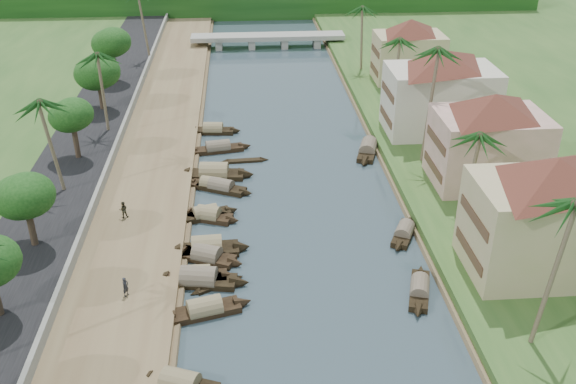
{
  "coord_description": "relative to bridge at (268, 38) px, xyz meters",
  "views": [
    {
      "loc": [
        -5.25,
        -44.86,
        32.36
      ],
      "look_at": [
        -0.93,
        11.6,
        2.0
      ],
      "focal_mm": 40.0,
      "sensor_mm": 36.0,
      "label": 1
    }
  ],
  "objects": [
    {
      "name": "building_mid",
      "position": [
        19.99,
        -58.0,
        4.41
      ],
      "size": [
        14.11,
        14.11,
        9.7
      ],
      "color": "#E4AAA1",
      "rests_on": "right_bank"
    },
    {
      "name": "tree_3",
      "position": [
        -24.0,
        -49.04,
        4.68
      ],
      "size": [
        4.36,
        4.36,
        6.89
      ],
      "color": "#493629",
      "rests_on": "ground"
    },
    {
      "name": "building_far",
      "position": [
        18.99,
        -44.0,
        4.66
      ],
      "size": [
        15.59,
        15.59,
        10.2
      ],
      "color": "beige",
      "rests_on": "right_bank"
    },
    {
      "name": "bridge",
      "position": [
        0.0,
        0.0,
        0.0
      ],
      "size": [
        28.0,
        4.0,
        2.4
      ],
      "color": "gray",
      "rests_on": "ground"
    },
    {
      "name": "sampan_14",
      "position": [
        8.8,
        -75.18,
        -1.32
      ],
      "size": [
        3.44,
        7.45,
        1.84
      ],
      "rotation": [
        0.0,
        0.0,
        1.28
      ],
      "color": "black",
      "rests_on": "ground"
    },
    {
      "name": "sampan_13",
      "position": [
        -9.03,
        -39.86,
        -1.31
      ],
      "size": [
        7.43,
        2.16,
        2.04
      ],
      "rotation": [
        0.0,
        0.0,
        -0.09
      ],
      "color": "black",
      "rests_on": "ground"
    },
    {
      "name": "palm_5",
      "position": [
        -24.0,
        -56.95,
        9.03
      ],
      "size": [
        3.2,
        3.2,
        11.12
      ],
      "color": "#74634D",
      "rests_on": "ground"
    },
    {
      "name": "road",
      "position": [
        -24.5,
        -52.0,
        -1.02
      ],
      "size": [
        8.0,
        180.0,
        1.4
      ],
      "primitive_type": "cube",
      "color": "black",
      "rests_on": "ground"
    },
    {
      "name": "palm_3",
      "position": [
        16.0,
        -33.48,
        8.06
      ],
      "size": [
        3.2,
        3.2,
        10.33
      ],
      "color": "#74634D",
      "rests_on": "ground"
    },
    {
      "name": "sampan_15",
      "position": [
        9.63,
        -66.37,
        -1.32
      ],
      "size": [
        4.17,
        6.67,
        1.86
      ],
      "rotation": [
        0.0,
        0.0,
        1.12
      ],
      "color": "black",
      "rests_on": "ground"
    },
    {
      "name": "building_near",
      "position": [
        18.99,
        -74.0,
        4.66
      ],
      "size": [
        14.85,
        14.85,
        10.2
      ],
      "color": "tan",
      "rests_on": "right_bank"
    },
    {
      "name": "left_bank",
      "position": [
        -16.0,
        -52.0,
        -1.32
      ],
      "size": [
        10.0,
        180.0,
        0.8
      ],
      "primitive_type": "cube",
      "color": "brown",
      "rests_on": "ground"
    },
    {
      "name": "sampan_8",
      "position": [
        -8.89,
        -61.8,
        -1.31
      ],
      "size": [
        6.64,
        3.68,
        2.04
      ],
      "rotation": [
        0.0,
        0.0,
        -0.35
      ],
      "color": "black",
      "rests_on": "ground"
    },
    {
      "name": "sampan_5",
      "position": [
        -8.84,
        -67.76,
        -1.3
      ],
      "size": [
        8.14,
        2.53,
        2.53
      ],
      "rotation": [
        0.0,
        0.0,
        0.05
      ],
      "color": "black",
      "rests_on": "ground"
    },
    {
      "name": "building_distant",
      "position": [
        19.99,
        -24.0,
        4.16
      ],
      "size": [
        12.62,
        12.62,
        9.2
      ],
      "color": "tan",
      "rests_on": "right_bank"
    },
    {
      "name": "palm_1",
      "position": [
        16.0,
        -64.25,
        7.39
      ],
      "size": [
        3.2,
        3.2,
        9.64
      ],
      "color": "#74634D",
      "rests_on": "ground"
    },
    {
      "name": "person_far",
      "position": [
        -17.01,
        -62.12,
        -0.08
      ],
      "size": [
        0.91,
        0.76,
        1.69
      ],
      "primitive_type": "imported",
      "rotation": [
        0.0,
        0.0,
        3.3
      ],
      "color": "#363426",
      "rests_on": "left_bank"
    },
    {
      "name": "sampan_2",
      "position": [
        -8.71,
        -76.49,
        -1.31
      ],
      "size": [
        7.98,
        3.59,
        2.09
      ],
      "rotation": [
        0.0,
        0.0,
        0.27
      ],
      "color": "black",
      "rests_on": "ground"
    },
    {
      "name": "palm_0",
      "position": [
        15.0,
        -82.9,
        10.56
      ],
      "size": [
        3.2,
        3.2,
        12.92
      ],
      "color": "#74634D",
      "rests_on": "ground"
    },
    {
      "name": "palm_6",
      "position": [
        -22.0,
        -41.11,
        9.08
      ],
      "size": [
        3.2,
        3.2,
        11.18
      ],
      "color": "#74634D",
      "rests_on": "ground"
    },
    {
      "name": "tree_2",
      "position": [
        -24.0,
        -67.31,
        4.45
      ],
      "size": [
        4.69,
        4.69,
        6.79
      ],
      "color": "#493629",
      "rests_on": "ground"
    },
    {
      "name": "sampan_11",
      "position": [
        -8.59,
        -52.48,
        -1.3
      ],
      "size": [
        9.35,
        2.91,
        2.59
      ],
      "rotation": [
        0.0,
        0.0,
        -0.1
      ],
      "color": "black",
      "rests_on": "ground"
    },
    {
      "name": "sampan_10",
      "position": [
        -8.82,
        -55.23,
        -1.32
      ],
      "size": [
        6.58,
        3.55,
        1.85
      ],
      "rotation": [
        0.0,
        0.0,
        -0.35
      ],
      "color": "black",
      "rests_on": "ground"
    },
    {
      "name": "sampan_4",
      "position": [
        -9.63,
        -72.01,
        -1.31
      ],
      "size": [
        7.31,
        1.84,
        2.1
      ],
      "rotation": [
        0.0,
        0.0,
        0.0
      ],
      "color": "black",
      "rests_on": "ground"
    },
    {
      "name": "tree_6",
      "position": [
        24.0,
        -41.65,
        4.32
      ],
      "size": [
        4.83,
        4.83,
        6.9
      ],
      "color": "#493629",
      "rests_on": "ground"
    },
    {
      "name": "ground",
      "position": [
        -0.0,
        -72.0,
        -1.72
      ],
      "size": [
        220.0,
        220.0,
        0.0
      ],
      "primitive_type": "plane",
      "color": "#34454E",
      "rests_on": "ground"
    },
    {
      "name": "person_near",
      "position": [
        -14.99,
        -74.65,
        -0.08
      ],
      "size": [
        0.67,
        0.74,
        1.69
      ],
      "primitive_type": "imported",
      "rotation": [
        0.0,
        0.0,
        1.0
      ],
      "color": "#23242A",
      "rests_on": "left_bank"
    },
    {
      "name": "palm_2",
      "position": [
        15.0,
        -52.4,
        11.9
      ],
      "size": [
        3.2,
        3.2,
        14.33
      ],
      "color": "#74634D",
      "rests_on": "ground"
    },
    {
      "name": "right_bank",
      "position": [
        19.0,
        -52.0,
        -1.12
      ],
      "size": [
        16.0,
        180.0,
        1.2
      ],
      "primitive_type": "cube",
      "color": "#2D5220",
      "rests_on": "ground"
    },
    {
      "name": "canoe_1",
      "position": [
        -7.86,
        -72.91,
        -1.62
      ],
      "size": [
        4.81,
        3.06,
        0.81
      ],
      "rotation": [
        0.0,
        0.0,
        0.49
      ],
      "color": "black",
      "rests_on": "ground"
    },
    {
      "name": "palm_7",
      "position": [
        14.0,
        -18.15,
        9.01
      ],
      "size": [
        3.2,
        3.2,
        11.31
      ],
      "color": "#74634D",
      "rests_on": "ground"
    },
    {
      "name": "sampan_3",
      "position": [
        -9.36,
        -72.41,
        -1.3
      ],
      "size": [
        8.97,
        3.19,
        2.35
      ],
      "rotation": [
        0.0,
        0.0,
        -0.16
      ],
      "color": "black",
      "rests_on": "ground"
    },
    {
      "name": "sampan_16",
      "position": [
        9.78,
        -47.24,
        -1.31
      ],
      "size": [
        4.47,
        9.43,
        2.27
      ],
      "rotation": [
        0.0,
        0.0,
        1.26
      ],
      "color": "black",
      "rests_on": "ground"
    },
    {
      "name": "tree_4",
      "position": [
        -24.0,
        -33.51,
        4.61
      ],
      "size": [
        5.31,
        5.31,
        7.19
      ],
      "color": "#493629",
      "rests_on": "ground"
    },
    {
      "name": "retaining_wall",
      "position": [
        -20.2,
        -52.0,
        -0.37
      ],
      "size": [
        0.4,
        180.0,
        1.1
      ],
      "primitive_type": "cube",
      "color": "slate",
      "rests_on": "left_bank"
    },
    {
      "name": "sampan_12",
      "position": [
        -8.28,
        -45.66,
        -1.31
      ],
      "size": [
        8.52,
        2.99,
        2.02
      ],
      "rotation": [
        0.0,
        0.0,
        0.18
      ],
      "color": "black",
      "rests_on": "ground"
    },
    {
      "name": "sampan_6",
      "position": [
        -8.8,
        -68.96,
        -1.31
      ],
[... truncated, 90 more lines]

